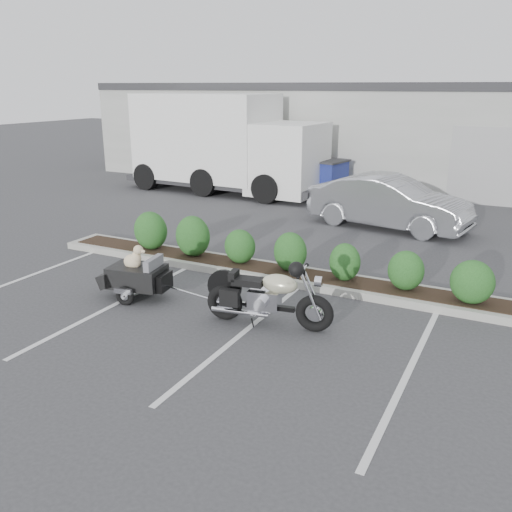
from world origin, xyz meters
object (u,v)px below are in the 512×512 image
at_px(dumpster, 317,177).
at_px(delivery_truck, 225,146).
at_px(sedan, 389,202).
at_px(motorcycle, 268,297).
at_px(pet_trailer, 137,275).

height_order(dumpster, delivery_truck, delivery_truck).
xyz_separation_m(sedan, delivery_truck, (-6.93, 2.78, 0.99)).
xyz_separation_m(motorcycle, sedan, (0.17, 7.50, 0.23)).
xyz_separation_m(pet_trailer, dumpster, (-0.58, 11.09, 0.23)).
bearing_deg(pet_trailer, motorcycle, -9.63).
height_order(motorcycle, delivery_truck, delivery_truck).
bearing_deg(delivery_truck, pet_trailer, -66.50).
bearing_deg(sedan, dumpster, 54.24).
distance_m(motorcycle, delivery_truck, 12.37).
bearing_deg(delivery_truck, dumpster, 15.93).
height_order(pet_trailer, dumpster, dumpster).
distance_m(pet_trailer, dumpster, 11.10).
bearing_deg(sedan, pet_trailer, 168.20).
relative_size(pet_trailer, dumpster, 0.80).
bearing_deg(pet_trailer, dumpster, 83.73).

